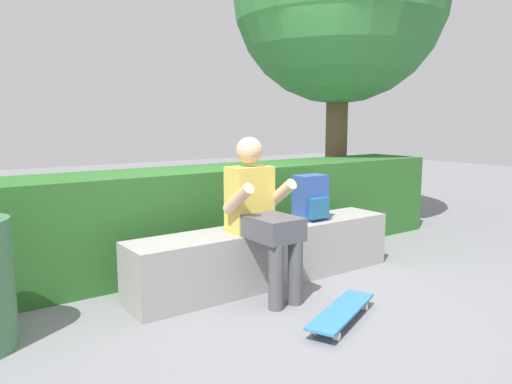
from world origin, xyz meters
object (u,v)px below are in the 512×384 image
at_px(skateboard_near_person, 342,312).
at_px(backpack_on_bench, 311,198).
at_px(bench_main, 268,254).
at_px(person_skater, 261,210).

bearing_deg(skateboard_near_person, backpack_on_bench, 58.98).
relative_size(bench_main, skateboard_near_person, 3.02).
bearing_deg(bench_main, backpack_on_bench, -1.16).
xyz_separation_m(bench_main, skateboard_near_person, (-0.11, -0.97, -0.16)).
distance_m(person_skater, backpack_on_bench, 0.74).
height_order(bench_main, backpack_on_bench, backpack_on_bench).
bearing_deg(backpack_on_bench, skateboard_near_person, -121.02).
xyz_separation_m(person_skater, skateboard_near_person, (0.13, -0.75, -0.60)).
height_order(bench_main, skateboard_near_person, bench_main).
xyz_separation_m(bench_main, person_skater, (-0.24, -0.21, 0.43)).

